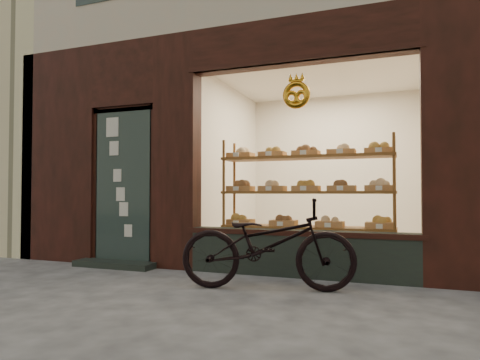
% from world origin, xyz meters
% --- Properties ---
extents(ground, '(90.00, 90.00, 0.00)m').
position_xyz_m(ground, '(0.00, 0.00, 0.00)').
color(ground, '#3E3E3F').
extents(display_shelf, '(2.20, 0.45, 1.70)m').
position_xyz_m(display_shelf, '(0.45, 2.55, 0.89)').
color(display_shelf, brown).
rests_on(display_shelf, ground).
extents(bicycle, '(1.88, 0.99, 0.94)m').
position_xyz_m(bicycle, '(0.30, 1.33, 0.47)').
color(bicycle, black).
rests_on(bicycle, ground).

